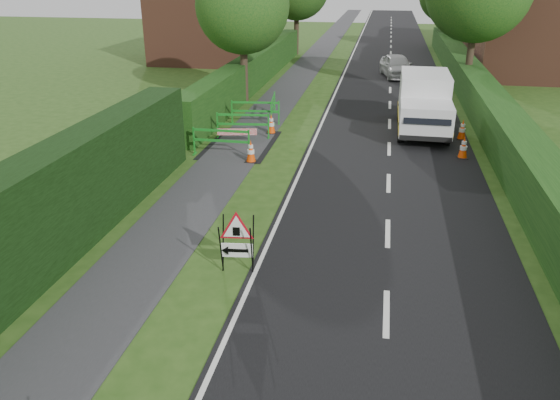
{
  "coord_description": "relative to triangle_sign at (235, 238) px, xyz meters",
  "views": [
    {
      "loc": [
        2.12,
        -8.07,
        6.22
      ],
      "look_at": [
        -0.1,
        3.62,
        1.09
      ],
      "focal_mm": 35.0,
      "sensor_mm": 36.0,
      "label": 1
    }
  ],
  "objects": [
    {
      "name": "triangle_sign",
      "position": [
        0.0,
        0.0,
        0.0
      ],
      "size": [
        0.93,
        0.93,
        1.23
      ],
      "rotation": [
        0.0,
        0.0,
        0.12
      ],
      "color": "black",
      "rests_on": "ground"
    },
    {
      "name": "house_west",
      "position": [
        -9.23,
        28.03,
        2.04
      ],
      "size": [
        7.5,
        7.4,
        7.88
      ],
      "color": "brown",
      "rests_on": "ground"
    },
    {
      "name": "traffic_cone_3",
      "position": [
        -1.39,
        7.2,
        -0.46
      ],
      "size": [
        0.38,
        0.38,
        0.79
      ],
      "color": "black",
      "rests_on": "ground"
    },
    {
      "name": "ped_barrier_2",
      "position": [
        -2.36,
        12.04,
        -0.22
      ],
      "size": [
        2.09,
        0.59,
        1.0
      ],
      "rotation": [
        0.0,
        0.0,
        0.12
      ],
      "color": "#178020",
      "rests_on": "ground"
    },
    {
      "name": "traffic_cone_0",
      "position": [
        5.8,
        8.99,
        -0.46
      ],
      "size": [
        0.38,
        0.38,
        0.79
      ],
      "color": "black",
      "rests_on": "ground"
    },
    {
      "name": "tree_nw",
      "position": [
        -3.83,
        16.03,
        3.63
      ],
      "size": [
        4.4,
        4.4,
        6.7
      ],
      "color": "#2D2116",
      "rests_on": "ground"
    },
    {
      "name": "hedge_west_far",
      "position": [
        -4.23,
        20.03,
        -0.85
      ],
      "size": [
        1.0,
        24.0,
        1.8
      ],
      "primitive_type": "cube",
      "color": "#14380F",
      "rests_on": "ground"
    },
    {
      "name": "ground",
      "position": [
        0.77,
        -1.97,
        -0.85
      ],
      "size": [
        120.0,
        120.0,
        0.0
      ],
      "primitive_type": "plane",
      "color": "#274814",
      "rests_on": "ground"
    },
    {
      "name": "house_east_a",
      "position": [
        11.77,
        26.03,
        2.04
      ],
      "size": [
        7.5,
        7.4,
        7.88
      ],
      "color": "brown",
      "rests_on": "ground"
    },
    {
      "name": "footpath",
      "position": [
        -2.23,
        33.03,
        -0.85
      ],
      "size": [
        2.0,
        90.0,
        0.02
      ],
      "primitive_type": "cube",
      "color": "#2D2D30",
      "rests_on": "ground"
    },
    {
      "name": "ped_barrier_0",
      "position": [
        -2.57,
        7.67,
        -0.22
      ],
      "size": [
        2.06,
        0.37,
        1.0
      ],
      "rotation": [
        0.0,
        0.0,
        0.01
      ],
      "color": "#178020",
      "rests_on": "ground"
    },
    {
      "name": "house_east_b",
      "position": [
        12.77,
        40.03,
        2.04
      ],
      "size": [
        7.5,
        7.4,
        7.88
      ],
      "color": "brown",
      "rests_on": "ground"
    },
    {
      "name": "traffic_cone_2",
      "position": [
        5.88,
        14.58,
        -0.46
      ],
      "size": [
        0.38,
        0.38,
        0.79
      ],
      "color": "black",
      "rests_on": "ground"
    },
    {
      "name": "ped_barrier_1",
      "position": [
        -2.36,
        9.94,
        -0.22
      ],
      "size": [
        2.09,
        0.59,
        1.0
      ],
      "rotation": [
        0.0,
        0.0,
        0.12
      ],
      "color": "#178020",
      "rests_on": "ground"
    },
    {
      "name": "ped_barrier_3",
      "position": [
        -1.77,
        12.93,
        -0.22
      ],
      "size": [
        0.6,
        2.09,
        1.0
      ],
      "rotation": [
        0.0,
        0.0,
        1.7
      ],
      "color": "#178020",
      "rests_on": "ground"
    },
    {
      "name": "road_surface",
      "position": [
        3.27,
        33.03,
        -0.85
      ],
      "size": [
        6.0,
        90.0,
        0.02
      ],
      "primitive_type": "cube",
      "color": "black",
      "rests_on": "ground"
    },
    {
      "name": "traffic_cone_1",
      "position": [
        6.02,
        11.31,
        -0.46
      ],
      "size": [
        0.38,
        0.38,
        0.79
      ],
      "color": "black",
      "rests_on": "ground"
    },
    {
      "name": "hedge_west_near",
      "position": [
        -4.23,
        -1.97,
        -0.85
      ],
      "size": [
        1.1,
        18.0,
        2.5
      ],
      "primitive_type": "cube",
      "color": "black",
      "rests_on": "ground"
    },
    {
      "name": "hedge_east",
      "position": [
        7.27,
        14.03,
        -0.85
      ],
      "size": [
        1.2,
        50.0,
        1.5
      ],
      "primitive_type": "cube",
      "color": "#14380F",
      "rests_on": "ground"
    },
    {
      "name": "works_van",
      "position": [
        4.54,
        12.22,
        0.33
      ],
      "size": [
        1.97,
        4.93,
        2.24
      ],
      "rotation": [
        0.0,
        0.0,
        -0.01
      ],
      "color": "silver",
      "rests_on": "ground"
    },
    {
      "name": "redwhite_plank",
      "position": [
        -2.41,
        9.21,
        -0.85
      ],
      "size": [
        1.48,
        0.33,
        0.25
      ],
      "primitive_type": "cube",
      "rotation": [
        0.0,
        0.0,
        0.2
      ],
      "color": "red",
      "rests_on": "ground"
    },
    {
      "name": "hatchback_car",
      "position": [
        3.61,
        24.01,
        -0.19
      ],
      "size": [
        2.34,
        4.16,
        1.33
      ],
      "primitive_type": "imported",
      "rotation": [
        0.0,
        0.0,
        0.21
      ],
      "color": "silver",
      "rests_on": "ground"
    },
    {
      "name": "traffic_cone_4",
      "position": [
        -1.41,
        10.75,
        -0.46
      ],
      "size": [
        0.38,
        0.38,
        0.79
      ],
      "color": "black",
      "rests_on": "ground"
    }
  ]
}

